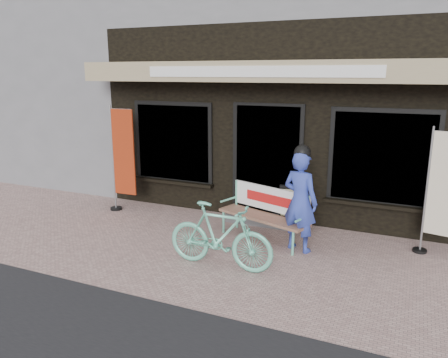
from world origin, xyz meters
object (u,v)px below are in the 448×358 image
at_px(person, 300,199).
at_px(nobori_cream, 441,191).
at_px(bench, 266,210).
at_px(bicycle, 220,236).
at_px(menu_stand, 290,206).
at_px(nobori_red, 122,158).

distance_m(person, nobori_cream, 2.07).
height_order(bench, bicycle, bicycle).
bearing_deg(person, bicycle, -110.45).
distance_m(bicycle, nobori_cream, 3.36).
relative_size(person, menu_stand, 2.12).
distance_m(nobori_red, menu_stand, 3.43).
xyz_separation_m(bench, menu_stand, (0.23, 0.69, -0.11)).
bearing_deg(menu_stand, person, -83.20).
height_order(nobori_cream, menu_stand, nobori_cream).
xyz_separation_m(nobori_cream, menu_stand, (-2.36, 0.28, -0.61)).
bearing_deg(nobori_red, bench, -7.21).
height_order(bicycle, nobori_cream, nobori_cream).
relative_size(bench, person, 0.99).
distance_m(bench, person, 0.73).
bearing_deg(menu_stand, nobori_red, 169.97).
xyz_separation_m(person, nobori_cream, (1.96, 0.64, 0.19)).
xyz_separation_m(person, nobori_red, (-3.73, 0.54, 0.27)).
relative_size(nobori_red, menu_stand, 2.67).
bearing_deg(person, menu_stand, 131.92).
bearing_deg(menu_stand, bicycle, -119.98).
bearing_deg(nobori_red, nobori_cream, -0.59).
relative_size(bicycle, menu_stand, 2.00).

